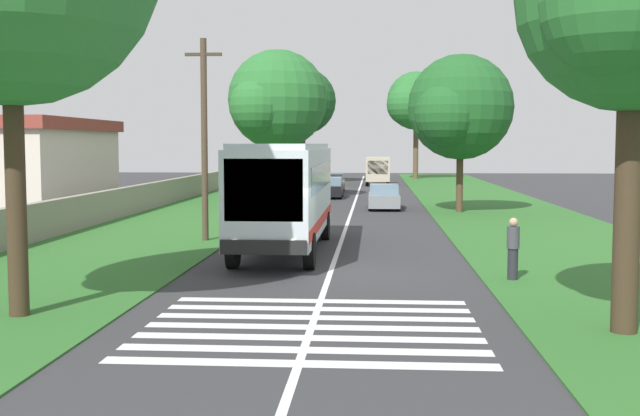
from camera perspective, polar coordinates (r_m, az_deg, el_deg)
ground at (r=23.10m, az=0.75°, el=-4.66°), size 160.00×160.00×0.00m
grass_verge_left at (r=39.11m, az=-10.08°, el=-0.89°), size 120.00×8.00×0.04m
grass_verge_right at (r=38.57m, az=14.28°, el=-1.04°), size 120.00×8.00×0.04m
centre_line at (r=37.97m, az=2.01°, el=-1.01°), size 110.00×0.16×0.01m
coach_bus at (r=27.46m, az=-2.48°, el=1.32°), size 11.16×2.62×3.73m
zebra_crossing at (r=16.34m, az=-0.62°, el=-8.54°), size 5.85×6.80×0.01m
trailing_car_0 at (r=45.66m, az=4.61°, el=0.76°), size 4.30×1.78×1.43m
trailing_car_1 at (r=55.11m, az=0.72°, el=1.43°), size 4.30×1.78×1.43m
trailing_car_2 at (r=61.76m, az=0.91°, el=1.77°), size 4.30×1.78×1.43m
trailing_minibus_0 at (r=72.29m, az=4.16°, el=2.87°), size 6.00×2.14×2.53m
roadside_tree_left_1 at (r=54.47m, az=-3.18°, el=7.58°), size 7.95×6.72×10.05m
roadside_tree_left_2 at (r=75.99m, az=-1.41°, el=7.52°), size 7.71×6.35×10.89m
roadside_tree_right_0 at (r=43.71m, az=9.88°, el=6.98°), size 6.45×5.67×8.50m
roadside_tree_right_1 at (r=16.73m, az=21.17°, el=13.54°), size 5.26×4.46×8.74m
roadside_tree_right_2 at (r=85.31m, az=6.78°, el=7.51°), size 7.70×6.24×11.34m
utility_pole at (r=30.58m, az=-8.30°, el=5.10°), size 0.24×1.40×7.65m
roadside_wall at (r=44.76m, az=-12.77°, el=0.71°), size 70.00×0.40×1.45m
roadside_building at (r=51.90m, az=-20.15°, el=3.17°), size 13.50×7.61×5.26m
pedestrian at (r=22.21m, az=13.68°, el=-2.80°), size 0.34×0.34×1.69m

